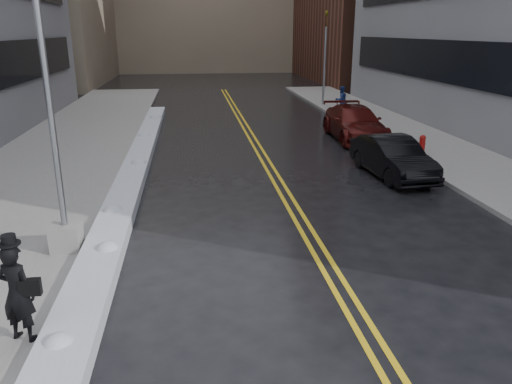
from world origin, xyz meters
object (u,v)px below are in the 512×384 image
object	(u,v)px
fire_hydrant	(422,143)
traffic_signal	(325,55)
car_black	(393,157)
car_maroon	(355,123)
pedestrian_fedora	(17,293)
lamppost	(55,148)
pedestrian_east	(341,100)

from	to	relation	value
fire_hydrant	traffic_signal	size ratio (longest dim) A/B	0.12
car_black	car_maroon	bearing A→B (deg)	78.78
pedestrian_fedora	car_black	world-z (taller)	pedestrian_fedora
traffic_signal	car_maroon	distance (m)	10.84
pedestrian_fedora	traffic_signal	bearing A→B (deg)	-93.48
fire_hydrant	car_black	xyz separation A→B (m)	(-2.40, -2.76, 0.15)
lamppost	car_maroon	bearing A→B (deg)	47.51
pedestrian_east	car_black	world-z (taller)	pedestrian_east
pedestrian_east	car_black	size ratio (longest dim) A/B	0.38
lamppost	pedestrian_fedora	bearing A→B (deg)	-88.39
fire_hydrant	pedestrian_east	world-z (taller)	pedestrian_east
fire_hydrant	traffic_signal	distance (m)	14.30
pedestrian_fedora	pedestrian_east	xyz separation A→B (m)	(11.79, 21.75, -0.03)
traffic_signal	car_black	xyz separation A→B (m)	(-1.90, -16.76, -2.70)
traffic_signal	car_maroon	bearing A→B (deg)	-96.65
lamppost	car_maroon	xyz separation A→B (m)	(10.58, 11.55, -1.76)
fire_hydrant	car_black	distance (m)	3.66
pedestrian_fedora	lamppost	bearing A→B (deg)	-67.27
traffic_signal	car_black	bearing A→B (deg)	-96.47
car_black	pedestrian_fedora	bearing A→B (deg)	-143.14
lamppost	car_maroon	distance (m)	15.76
pedestrian_fedora	car_maroon	xyz separation A→B (m)	(10.48, 15.10, -0.21)
traffic_signal	car_maroon	world-z (taller)	traffic_signal
pedestrian_fedora	car_black	distance (m)	13.17
pedestrian_fedora	car_black	bearing A→B (deg)	-116.97
fire_hydrant	pedestrian_east	size ratio (longest dim) A/B	0.45
lamppost	car_maroon	world-z (taller)	lamppost
car_black	pedestrian_east	bearing A→B (deg)	76.20
pedestrian_fedora	car_maroon	size ratio (longest dim) A/B	0.31
traffic_signal	pedestrian_east	distance (m)	4.52
fire_hydrant	pedestrian_east	xyz separation A→B (m)	(-0.41, 10.19, 0.41)
lamppost	car_black	xyz separation A→B (m)	(9.90, 5.24, -1.83)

